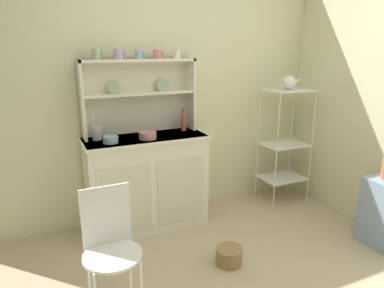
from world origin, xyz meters
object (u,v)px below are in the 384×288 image
at_px(jam_bottle, 183,122).
at_px(bakers_rack, 285,137).
at_px(utensil_jar, 97,133).
at_px(wire_chair, 110,241).
at_px(hutch_cabinet, 147,181).
at_px(hutch_shelf_unit, 138,91).
at_px(floor_basket, 229,256).
at_px(bowl_mixing_large, 111,140).
at_px(cup_sage_0, 96,54).
at_px(porcelain_teapot, 289,82).

bearing_deg(jam_bottle, bakers_rack, -7.72).
bearing_deg(utensil_jar, wire_chair, -97.08).
xyz_separation_m(hutch_cabinet, hutch_shelf_unit, (0.00, 0.16, 0.83)).
xyz_separation_m(hutch_shelf_unit, floor_basket, (0.40, -1.02, -1.21)).
distance_m(floor_basket, bowl_mixing_large, 1.36).
bearing_deg(hutch_cabinet, cup_sage_0, 161.16).
bearing_deg(bakers_rack, cup_sage_0, 174.33).
bearing_deg(hutch_cabinet, jam_bottle, 11.83).
bearing_deg(hutch_cabinet, wire_chair, -118.72).
xyz_separation_m(hutch_shelf_unit, cup_sage_0, (-0.36, -0.04, 0.33)).
height_order(bakers_rack, floor_basket, bakers_rack).
distance_m(jam_bottle, porcelain_teapot, 1.18).
bearing_deg(cup_sage_0, wire_chair, -99.52).
xyz_separation_m(hutch_cabinet, cup_sage_0, (-0.36, 0.12, 1.15)).
height_order(floor_basket, bowl_mixing_large, bowl_mixing_large).
distance_m(wire_chair, utensil_jar, 1.16).
bearing_deg(hutch_shelf_unit, bakers_rack, -8.53).
height_order(wire_chair, utensil_jar, utensil_jar).
relative_size(cup_sage_0, utensil_jar, 0.36).
height_order(hutch_cabinet, bakers_rack, bakers_rack).
bearing_deg(utensil_jar, bowl_mixing_large, -59.99).
distance_m(floor_basket, jam_bottle, 1.30).
distance_m(hutch_shelf_unit, bowl_mixing_large, 0.55).
xyz_separation_m(floor_basket, jam_bottle, (0.01, 0.94, 0.90)).
relative_size(hutch_shelf_unit, utensil_jar, 4.26).
height_order(hutch_cabinet, bowl_mixing_large, bowl_mixing_large).
bearing_deg(porcelain_teapot, jam_bottle, 172.27).
height_order(hutch_cabinet, jam_bottle, jam_bottle).
relative_size(hutch_cabinet, hutch_shelf_unit, 1.07).
height_order(wire_chair, porcelain_teapot, porcelain_teapot).
bearing_deg(floor_basket, porcelain_teapot, 34.98).
bearing_deg(bakers_rack, hutch_shelf_unit, 171.47).
distance_m(bowl_mixing_large, jam_bottle, 0.76).
xyz_separation_m(hutch_cabinet, bowl_mixing_large, (-0.33, -0.07, 0.46)).
height_order(jam_bottle, porcelain_teapot, porcelain_teapot).
distance_m(bakers_rack, porcelain_teapot, 0.58).
bearing_deg(porcelain_teapot, hutch_shelf_unit, 171.47).
relative_size(hutch_cabinet, wire_chair, 1.31).
xyz_separation_m(bakers_rack, jam_bottle, (-1.12, 0.15, 0.23)).
bearing_deg(jam_bottle, hutch_cabinet, -168.17).
bearing_deg(utensil_jar, bakers_rack, -4.21).
bearing_deg(cup_sage_0, utensil_jar, -140.60).
bearing_deg(hutch_shelf_unit, wire_chair, -115.20).
xyz_separation_m(hutch_cabinet, bakers_rack, (1.53, -0.07, 0.28)).
height_order(floor_basket, utensil_jar, utensil_jar).
bearing_deg(porcelain_teapot, hutch_cabinet, 177.56).
bearing_deg(cup_sage_0, bowl_mixing_large, -80.35).
relative_size(hutch_shelf_unit, cup_sage_0, 11.88).
distance_m(hutch_cabinet, porcelain_teapot, 1.75).
bearing_deg(cup_sage_0, porcelain_teapot, -5.68).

